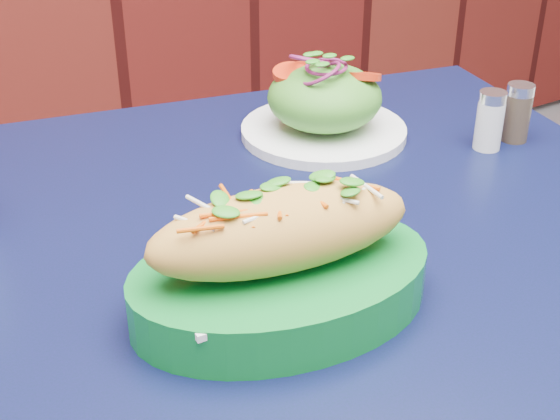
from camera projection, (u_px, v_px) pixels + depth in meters
cafe_table at (309, 321)px, 0.77m from camera, size 0.95×0.95×0.75m
banh_mi_basket at (281, 262)px, 0.62m from camera, size 0.28×0.20×0.12m
salad_plate at (324, 104)px, 0.93m from camera, size 0.20×0.20×0.10m
salt_shaker at (490, 121)px, 0.90m from camera, size 0.03×0.03×0.07m
pepper_shaker at (517, 113)px, 0.92m from camera, size 0.03×0.03×0.07m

